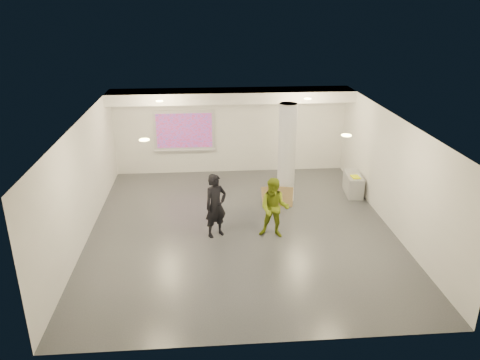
{
  "coord_description": "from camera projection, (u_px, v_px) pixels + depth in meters",
  "views": [
    {
      "loc": [
        -0.93,
        -11.22,
        5.81
      ],
      "look_at": [
        0.0,
        0.4,
        1.25
      ],
      "focal_mm": 35.0,
      "sensor_mm": 36.0,
      "label": 1
    }
  ],
  "objects": [
    {
      "name": "wall_right",
      "position": [
        392.0,
        172.0,
        12.35
      ],
      "size": [
        0.01,
        9.0,
        3.0
      ],
      "primitive_type": "cube",
      "color": "silver",
      "rests_on": "floor"
    },
    {
      "name": "projection_screen",
      "position": [
        184.0,
        131.0,
        16.06
      ],
      "size": [
        2.1,
        0.13,
        1.42
      ],
      "color": "silver",
      "rests_on": "wall_back"
    },
    {
      "name": "downlight_ne",
      "position": [
        308.0,
        99.0,
        14.0
      ],
      "size": [
        0.22,
        0.22,
        0.02
      ],
      "primitive_type": "cylinder",
      "color": "#FFEF8B",
      "rests_on": "ceiling"
    },
    {
      "name": "downlight_se",
      "position": [
        346.0,
        135.0,
        10.28
      ],
      "size": [
        0.22,
        0.22,
        0.02
      ],
      "primitive_type": "cylinder",
      "color": "#FFEF8B",
      "rests_on": "ceiling"
    },
    {
      "name": "column",
      "position": [
        287.0,
        154.0,
        13.83
      ],
      "size": [
        0.52,
        0.52,
        3.0
      ],
      "primitive_type": "cylinder",
      "color": "silver",
      "rests_on": "floor"
    },
    {
      "name": "ceiling",
      "position": [
        241.0,
        120.0,
        11.51
      ],
      "size": [
        8.0,
        9.0,
        0.01
      ],
      "primitive_type": "cube",
      "color": "silver",
      "rests_on": "floor"
    },
    {
      "name": "wall_front",
      "position": [
        263.0,
        272.0,
        7.88
      ],
      "size": [
        8.0,
        0.01,
        3.0
      ],
      "primitive_type": "cube",
      "color": "silver",
      "rests_on": "floor"
    },
    {
      "name": "soffit_band",
      "position": [
        231.0,
        96.0,
        15.24
      ],
      "size": [
        8.0,
        1.1,
        0.36
      ],
      "primitive_type": "cube",
      "color": "silver",
      "rests_on": "ceiling"
    },
    {
      "name": "downlight_sw",
      "position": [
        144.0,
        140.0,
        9.96
      ],
      "size": [
        0.22,
        0.22,
        0.02
      ],
      "primitive_type": "cylinder",
      "color": "#FFEF8B",
      "rests_on": "ceiling"
    },
    {
      "name": "cardboard_back",
      "position": [
        284.0,
        197.0,
        13.87
      ],
      "size": [
        0.57,
        0.3,
        0.59
      ],
      "primitive_type": "cube",
      "rotation": [
        -0.22,
        0.0,
        -0.24
      ],
      "color": "olive",
      "rests_on": "floor"
    },
    {
      "name": "man",
      "position": [
        274.0,
        208.0,
        11.92
      ],
      "size": [
        0.91,
        0.79,
        1.6
      ],
      "primitive_type": "imported",
      "rotation": [
        0.0,
        0.0,
        -0.26
      ],
      "color": "olive",
      "rests_on": "floor"
    },
    {
      "name": "wall_left",
      "position": [
        83.0,
        181.0,
        11.76
      ],
      "size": [
        0.01,
        9.0,
        3.0
      ],
      "primitive_type": "cube",
      "color": "silver",
      "rests_on": "floor"
    },
    {
      "name": "floor",
      "position": [
        241.0,
        228.0,
        12.6
      ],
      "size": [
        8.0,
        9.0,
        0.01
      ],
      "primitive_type": "cube",
      "color": "#37393E",
      "rests_on": "ground"
    },
    {
      "name": "postit_pad",
      "position": [
        355.0,
        177.0,
        14.38
      ],
      "size": [
        0.25,
        0.32,
        0.03
      ],
      "primitive_type": "cube",
      "rotation": [
        0.0,
        0.0,
        0.05
      ],
      "color": "#E1F305",
      "rests_on": "credenza"
    },
    {
      "name": "credenza",
      "position": [
        353.0,
        184.0,
        14.73
      ],
      "size": [
        0.57,
        1.14,
        0.64
      ],
      "primitive_type": "cube",
      "rotation": [
        0.0,
        0.0,
        -0.1
      ],
      "color": "gray",
      "rests_on": "floor"
    },
    {
      "name": "wall_back",
      "position": [
        231.0,
        130.0,
        16.23
      ],
      "size": [
        8.0,
        0.01,
        3.0
      ],
      "primitive_type": "cube",
      "color": "silver",
      "rests_on": "floor"
    },
    {
      "name": "downlight_nw",
      "position": [
        159.0,
        101.0,
        13.67
      ],
      "size": [
        0.22,
        0.22,
        0.02
      ],
      "primitive_type": "cylinder",
      "color": "#FFEF8B",
      "rests_on": "ceiling"
    },
    {
      "name": "woman",
      "position": [
        216.0,
        206.0,
        11.94
      ],
      "size": [
        0.74,
        0.66,
        1.69
      ],
      "primitive_type": "imported",
      "rotation": [
        0.0,
        0.0,
        0.52
      ],
      "color": "black",
      "rests_on": "floor"
    },
    {
      "name": "cardboard_front",
      "position": [
        270.0,
        195.0,
        14.03
      ],
      "size": [
        0.54,
        0.33,
        0.54
      ],
      "primitive_type": "cube",
      "rotation": [
        -0.33,
        0.0,
        0.23
      ],
      "color": "olive",
      "rests_on": "floor"
    },
    {
      "name": "papers_stack",
      "position": [
        356.0,
        176.0,
        14.48
      ],
      "size": [
        0.27,
        0.33,
        0.02
      ],
      "primitive_type": "cube",
      "rotation": [
        0.0,
        0.0,
        0.07
      ],
      "color": "silver",
      "rests_on": "credenza"
    }
  ]
}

